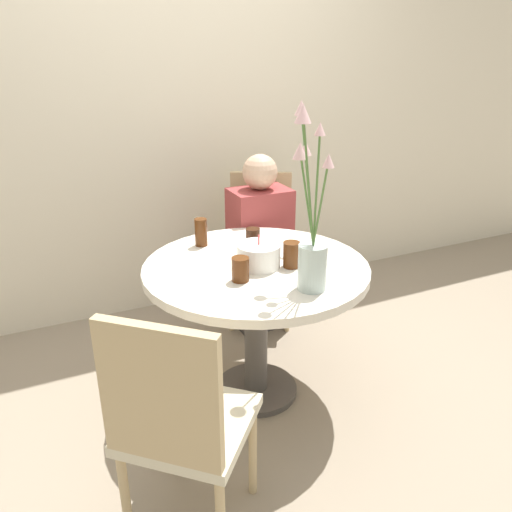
{
  "coord_description": "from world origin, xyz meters",
  "views": [
    {
      "loc": [
        -0.88,
        -1.89,
        1.6
      ],
      "look_at": [
        0.0,
        0.0,
        0.74
      ],
      "focal_mm": 35.0,
      "sensor_mm": 36.0,
      "label": 1
    }
  ],
  "objects": [
    {
      "name": "chair_right_flank",
      "position": [
        0.39,
        0.76,
        0.51
      ],
      "size": [
        0.54,
        0.54,
        0.91
      ],
      "rotation": [
        0.0,
        0.0,
        -0.47
      ],
      "color": "beige",
      "rests_on": "ground_plane"
    },
    {
      "name": "drink_glass_0",
      "position": [
        -0.13,
        -0.13,
        0.75
      ],
      "size": [
        0.07,
        0.07,
        0.1
      ],
      "color": "#51280F",
      "rests_on": "dining_table"
    },
    {
      "name": "drink_glass_3",
      "position": [
        0.13,
        -0.09,
        0.76
      ],
      "size": [
        0.08,
        0.08,
        0.12
      ],
      "color": "#51280F",
      "rests_on": "dining_table"
    },
    {
      "name": "dining_table",
      "position": [
        0.0,
        0.0,
        0.57
      ],
      "size": [
        1.03,
        1.03,
        0.7
      ],
      "color": "silver",
      "rests_on": "ground_plane"
    },
    {
      "name": "ground_plane",
      "position": [
        0.0,
        0.0,
        0.0
      ],
      "size": [
        16.0,
        16.0,
        0.0
      ],
      "primitive_type": "plane",
      "color": "gray"
    },
    {
      "name": "wall_back",
      "position": [
        0.0,
        1.16,
        1.3
      ],
      "size": [
        8.0,
        0.05,
        2.6
      ],
      "color": "beige",
      "rests_on": "ground_plane"
    },
    {
      "name": "birthday_cake",
      "position": [
        -0.0,
        -0.03,
        0.75
      ],
      "size": [
        0.19,
        0.19,
        0.15
      ],
      "color": "white",
      "rests_on": "dining_table"
    },
    {
      "name": "flower_vase",
      "position": [
        0.08,
        -0.32,
        0.94
      ],
      "size": [
        0.19,
        0.32,
        0.74
      ],
      "color": "#B2C6C1",
      "rests_on": "dining_table"
    },
    {
      "name": "drink_glass_2",
      "position": [
        0.05,
        0.13,
        0.76
      ],
      "size": [
        0.07,
        0.07,
        0.12
      ],
      "color": "#33190C",
      "rests_on": "dining_table"
    },
    {
      "name": "drink_glass_1",
      "position": [
        -0.15,
        0.33,
        0.77
      ],
      "size": [
        0.06,
        0.06,
        0.14
      ],
      "color": "#51280F",
      "rests_on": "dining_table"
    },
    {
      "name": "side_plate",
      "position": [
        0.21,
        0.04,
        0.71
      ],
      "size": [
        0.18,
        0.18,
        0.01
      ],
      "color": "silver",
      "rests_on": "dining_table"
    },
    {
      "name": "person_woman",
      "position": [
        0.31,
        0.62,
        0.5
      ],
      "size": [
        0.34,
        0.24,
        1.07
      ],
      "color": "#383333",
      "rests_on": "ground_plane"
    },
    {
      "name": "chair_far_back",
      "position": [
        -0.57,
        -0.63,
        0.51
      ],
      "size": [
        0.56,
        0.56,
        0.91
      ],
      "rotation": [
        0.0,
        0.0,
        2.41
      ],
      "color": "beige",
      "rests_on": "ground_plane"
    }
  ]
}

